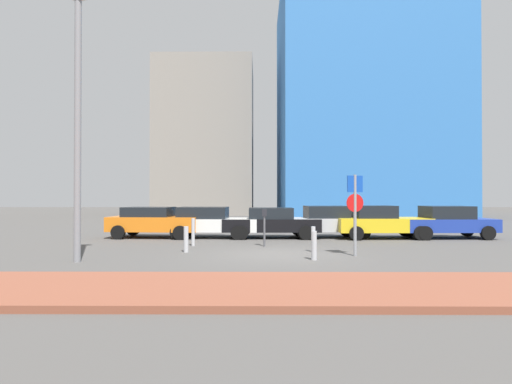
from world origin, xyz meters
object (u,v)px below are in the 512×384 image
object	(u,v)px
parking_sign_post	(355,205)
traffic_bollard_near	(186,239)
traffic_bollard_mid	(314,246)
traffic_bollard_far	(193,232)
traffic_bollard_edge	(313,239)
parked_car_yellow	(380,222)
parked_car_orange	(154,221)
parked_car_white	(210,221)
street_lamp	(78,105)
parked_car_black	(271,222)
parked_car_blue	(447,222)
parked_car_silver	(329,221)
parking_meter	(264,222)

from	to	relation	value
parking_sign_post	traffic_bollard_near	size ratio (longest dim) A/B	2.95
traffic_bollard_mid	traffic_bollard_far	xyz separation A→B (m)	(-4.31, 3.58, 0.10)
traffic_bollard_edge	parked_car_yellow	bearing A→B (deg)	51.66
parked_car_orange	parked_car_yellow	world-z (taller)	parked_car_yellow
parked_car_white	street_lamp	world-z (taller)	street_lamp
traffic_bollard_mid	traffic_bollard_edge	size ratio (longest dim) A/B	1.00
parked_car_orange	traffic_bollard_far	size ratio (longest dim) A/B	3.98
parked_car_orange	traffic_bollard_mid	size ratio (longest dim) A/B	4.88
parked_car_yellow	traffic_bollard_mid	distance (m)	7.67
parked_car_yellow	parked_car_black	bearing A→B (deg)	178.27
parked_car_blue	traffic_bollard_near	bearing A→B (deg)	-156.62
parked_car_white	parked_car_yellow	xyz separation A→B (m)	(8.00, -0.27, 0.00)
parked_car_silver	traffic_bollard_near	bearing A→B (deg)	-138.39
parked_car_yellow	parked_car_blue	size ratio (longest dim) A/B	1.01
parked_car_white	parked_car_silver	xyz separation A→B (m)	(5.67, 0.11, 0.01)
parked_car_orange	street_lamp	bearing A→B (deg)	-93.39
parked_car_black	parking_meter	world-z (taller)	parking_meter
parked_car_white	parked_car_yellow	bearing A→B (deg)	-1.92
parked_car_black	parked_car_silver	distance (m)	2.76
parked_car_black	parked_car_yellow	bearing A→B (deg)	-1.73
parked_car_orange	parked_car_white	distance (m)	2.66
parked_car_black	traffic_bollard_near	size ratio (longest dim) A/B	4.98
parking_sign_post	street_lamp	bearing A→B (deg)	-171.03
parked_car_white	traffic_bollard_near	size ratio (longest dim) A/B	4.82
parked_car_white	traffic_bollard_mid	distance (m)	7.95
parked_car_white	traffic_bollard_far	bearing A→B (deg)	-94.65
parked_car_blue	street_lamp	xyz separation A→B (m)	(-14.25, -7.09, 3.94)
parked_car_silver	parked_car_blue	bearing A→B (deg)	-3.26
parked_car_orange	traffic_bollard_near	xyz separation A→B (m)	(2.44, -5.15, -0.32)
parking_meter	street_lamp	xyz separation A→B (m)	(-5.65, -3.87, 3.78)
traffic_bollard_near	traffic_bollard_edge	bearing A→B (deg)	1.69
parked_car_yellow	traffic_bollard_near	xyz separation A→B (m)	(-8.22, -4.85, -0.32)
parked_car_black	traffic_bollard_far	bearing A→B (deg)	-135.45
parked_car_blue	parked_car_orange	bearing A→B (deg)	179.05
parked_car_black	traffic_bollard_mid	xyz separation A→B (m)	(1.12, -6.72, -0.29)
parked_car_silver	traffic_bollard_mid	world-z (taller)	parked_car_silver
parked_car_black	parked_car_silver	bearing A→B (deg)	4.68
parked_car_orange	traffic_bollard_edge	distance (m)	8.56
parked_car_silver	traffic_bollard_edge	size ratio (longest dim) A/B	4.62
parking_meter	traffic_bollard_near	distance (m)	3.29
parking_sign_post	traffic_bollard_edge	world-z (taller)	parking_sign_post
parked_car_white	parking_meter	world-z (taller)	parked_car_white
traffic_bollard_near	traffic_bollard_mid	size ratio (longest dim) A/B	1.01
parked_car_yellow	traffic_bollard_edge	world-z (taller)	parked_car_yellow
parked_car_black	street_lamp	world-z (taller)	street_lamp
traffic_bollard_near	traffic_bollard_edge	size ratio (longest dim) A/B	1.01
traffic_bollard_near	traffic_bollard_mid	xyz separation A→B (m)	(4.26, -1.72, -0.01)
parked_car_silver	traffic_bollard_far	xyz separation A→B (m)	(-5.94, -3.36, -0.23)
traffic_bollard_mid	parked_car_silver	bearing A→B (deg)	76.82
traffic_bollard_edge	parking_sign_post	bearing A→B (deg)	-36.94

